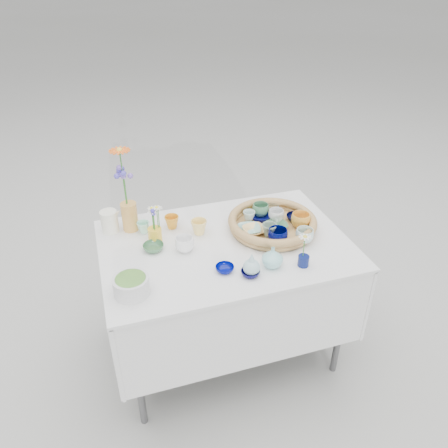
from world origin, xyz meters
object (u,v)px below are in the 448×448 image
object	(u,v)px
bud_vase_seafoam	(272,257)
tall_vase_yellow	(130,217)
display_table	(225,348)
wicker_tray	(272,223)

from	to	relation	value
bud_vase_seafoam	tall_vase_yellow	bearing A→B (deg)	138.27
bud_vase_seafoam	display_table	bearing A→B (deg)	121.72
display_table	wicker_tray	distance (m)	0.85
display_table	bud_vase_seafoam	world-z (taller)	bud_vase_seafoam
wicker_tray	bud_vase_seafoam	xyz separation A→B (m)	(-0.13, -0.30, 0.01)
display_table	bud_vase_seafoam	size ratio (longest dim) A/B	11.97
display_table	bud_vase_seafoam	bearing A→B (deg)	-58.28
wicker_tray	tall_vase_yellow	distance (m)	0.76
display_table	tall_vase_yellow	bearing A→B (deg)	147.43
wicker_tray	bud_vase_seafoam	bearing A→B (deg)	-112.87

